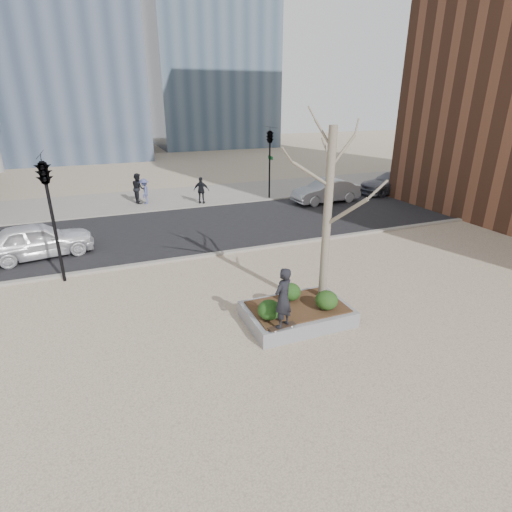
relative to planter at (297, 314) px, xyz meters
name	(u,v)px	position (x,y,z in m)	size (l,w,h in m)	color
ground	(266,327)	(-1.00, 0.00, -0.23)	(120.00, 120.00, 0.00)	#BDAA8B
street	(188,229)	(-1.00, 10.00, -0.21)	(60.00, 8.00, 0.02)	black
far_sidewalk	(164,198)	(-1.00, 17.00, -0.21)	(60.00, 6.00, 0.02)	gray
planter	(297,314)	(0.00, 0.00, 0.00)	(3.00, 2.00, 0.45)	gray
planter_mulch	(297,307)	(0.00, 0.00, 0.25)	(2.70, 1.70, 0.04)	#382314
sycamore_tree	(329,189)	(1.00, 0.30, 3.56)	(2.80, 2.80, 6.60)	gray
shrub_left	(269,310)	(-1.05, -0.35, 0.54)	(0.64, 0.64, 0.55)	#113410
shrub_middle	(290,292)	(-0.02, 0.43, 0.53)	(0.62, 0.62, 0.53)	#153711
shrub_right	(327,300)	(0.69, -0.45, 0.54)	(0.65, 0.65, 0.55)	#1B3E13
skateboard	(282,327)	(-0.91, -0.88, 0.26)	(0.78, 0.20, 0.07)	black
skateboarder	(283,298)	(-0.91, -0.88, 1.13)	(0.61, 0.40, 1.66)	black
police_car	(38,240)	(-7.51, 8.49, 0.52)	(1.71, 4.24, 1.45)	white
car_silver	(326,191)	(8.30, 12.14, 0.50)	(1.49, 4.29, 1.41)	#ABAEB3
car_third	(393,183)	(13.92, 12.73, 0.51)	(1.99, 4.90, 1.42)	#50515C
pedestrian_a	(138,188)	(-2.59, 16.35, 0.72)	(0.90, 0.70, 1.84)	black
pedestrian_b	(145,191)	(-2.28, 15.95, 0.58)	(1.00, 0.58, 1.55)	#444B7B
pedestrian_c	(201,190)	(0.99, 14.74, 0.62)	(0.96, 0.40, 1.63)	black
traffic_light_near	(53,221)	(-6.50, 5.60, 2.02)	(0.60, 2.48, 4.50)	black
traffic_light_far	(270,163)	(5.50, 14.60, 2.02)	(0.60, 2.48, 4.50)	black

